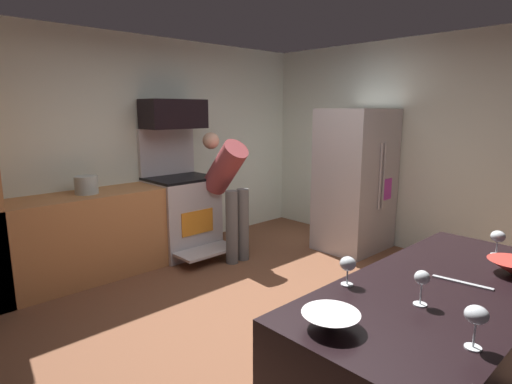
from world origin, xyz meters
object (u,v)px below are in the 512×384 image
(wine_glass_near, at_px, (476,317))
(stock_pot, at_px, (86,185))
(oven_range, at_px, (182,212))
(mixing_bowl_large, at_px, (512,267))
(wine_glass_far, at_px, (498,237))
(person_cook, at_px, (228,185))
(microwave, at_px, (174,114))
(refrigerator, at_px, (355,180))
(mixing_bowl_small, at_px, (331,320))
(wine_glass_extra, at_px, (348,265))
(wine_glass_mid, at_px, (422,280))

(wine_glass_near, height_order, stock_pot, stock_pot)
(oven_range, relative_size, mixing_bowl_large, 6.25)
(mixing_bowl_large, height_order, wine_glass_far, wine_glass_far)
(oven_range, xyz_separation_m, wine_glass_near, (-1.23, -3.77, 0.51))
(person_cook, bearing_deg, wine_glass_far, -97.31)
(microwave, height_order, stock_pot, microwave)
(refrigerator, height_order, mixing_bowl_small, refrigerator)
(stock_pot, bearing_deg, wine_glass_near, -91.55)
(mixing_bowl_large, distance_m, wine_glass_extra, 0.91)
(microwave, height_order, wine_glass_mid, microwave)
(microwave, height_order, mixing_bowl_small, microwave)
(stock_pot, bearing_deg, wine_glass_extra, -89.41)
(mixing_bowl_small, distance_m, wine_glass_near, 0.52)
(wine_glass_far, xyz_separation_m, stock_pot, (-1.04, 3.51, -0.02))
(refrigerator, distance_m, wine_glass_far, 2.79)
(wine_glass_mid, height_order, stock_pot, stock_pot)
(refrigerator, height_order, wine_glass_near, refrigerator)
(oven_range, height_order, wine_glass_near, oven_range)
(microwave, xyz_separation_m, stock_pot, (-1.13, -0.08, -0.71))
(oven_range, relative_size, refrigerator, 0.87)
(oven_range, xyz_separation_m, microwave, (0.00, 0.09, 1.19))
(refrigerator, distance_m, stock_pot, 3.14)
(refrigerator, relative_size, wine_glass_mid, 10.96)
(mixing_bowl_small, relative_size, wine_glass_extra, 1.59)
(mixing_bowl_small, bearing_deg, wine_glass_far, -6.99)
(oven_range, xyz_separation_m, wine_glass_mid, (-1.04, -3.48, 0.51))
(refrigerator, xyz_separation_m, person_cook, (-1.40, 0.80, 0.01))
(microwave, xyz_separation_m, person_cook, (0.29, -0.64, -0.81))
(person_cook, distance_m, mixing_bowl_small, 3.30)
(refrigerator, bearing_deg, oven_range, 141.31)
(wine_glass_near, xyz_separation_m, stock_pot, (0.10, 3.78, -0.03))
(wine_glass_far, distance_m, wine_glass_extra, 1.07)
(mixing_bowl_large, bearing_deg, person_cook, 78.38)
(microwave, xyz_separation_m, wine_glass_mid, (-1.04, -3.58, -0.68))
(oven_range, bearing_deg, microwave, 90.00)
(refrigerator, height_order, wine_glass_extra, refrigerator)
(wine_glass_mid, relative_size, wine_glass_extra, 1.10)
(person_cook, xyz_separation_m, wine_glass_near, (-1.52, -3.22, 0.14))
(mixing_bowl_large, bearing_deg, wine_glass_near, -172.44)
(oven_range, bearing_deg, mixing_bowl_large, -95.43)
(person_cook, height_order, stock_pot, person_cook)
(microwave, bearing_deg, oven_range, -90.00)
(mixing_bowl_small, relative_size, wine_glass_near, 1.41)
(wine_glass_near, relative_size, wine_glass_far, 1.10)
(wine_glass_mid, bearing_deg, wine_glass_extra, 99.13)
(mixing_bowl_large, bearing_deg, refrigerator, 48.38)
(oven_range, relative_size, person_cook, 1.03)
(microwave, bearing_deg, mixing_bowl_small, -113.50)
(refrigerator, relative_size, wine_glass_far, 11.71)
(refrigerator, height_order, wine_glass_far, refrigerator)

